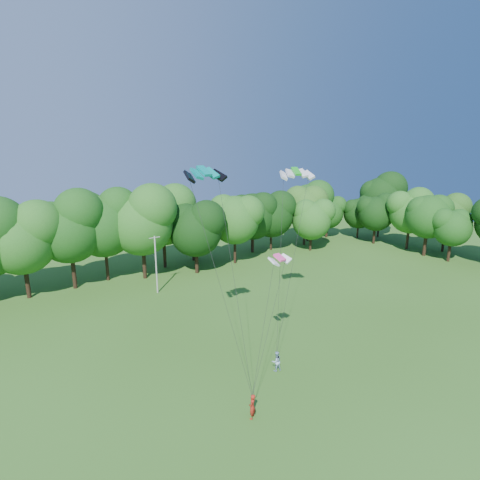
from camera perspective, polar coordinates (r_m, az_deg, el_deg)
ground at (r=29.76m, az=16.05°, el=-24.17°), size 160.00×160.00×0.00m
utility_pole at (r=48.17m, az=-12.67°, el=-3.58°), size 1.49×0.29×7.46m
kite_flyer_left at (r=27.98m, az=1.87°, el=-24.03°), size 0.79×0.75×1.81m
kite_flyer_right at (r=32.74m, az=5.56°, el=-17.91°), size 0.92×0.76×1.72m
kite_teal at (r=28.77m, az=-5.50°, el=10.43°), size 3.23×1.55×0.78m
kite_green at (r=35.62m, az=8.57°, el=10.31°), size 3.35×2.30×0.74m
kite_pink at (r=29.51m, az=6.05°, el=-2.66°), size 2.01×1.15×0.46m
tree_back_center at (r=54.01m, az=-6.80°, el=2.59°), size 8.28×8.28×12.04m
tree_back_east at (r=70.67m, az=9.97°, el=5.13°), size 8.21×8.21×11.94m
tree_flank_east at (r=74.45m, az=29.03°, el=3.55°), size 7.56×7.56×10.99m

